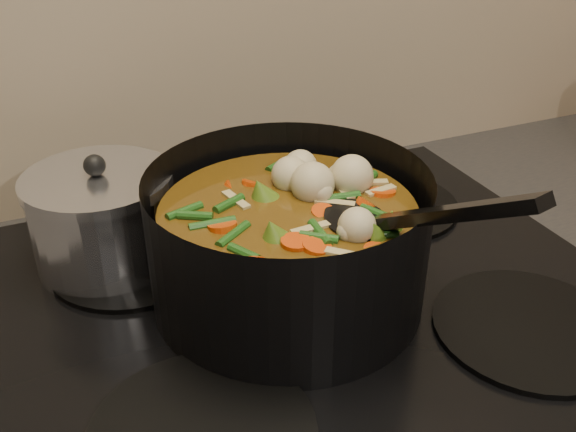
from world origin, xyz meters
name	(u,v)px	position (x,y,z in m)	size (l,w,h in m)	color
stovetop	(316,301)	(0.00, 1.93, 0.92)	(0.62, 0.54, 0.03)	black
stockpot	(289,243)	(-0.03, 1.94, 0.99)	(0.28, 0.36, 0.20)	black
saucepan	(104,219)	(-0.18, 2.07, 0.98)	(0.16, 0.16, 0.13)	silver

